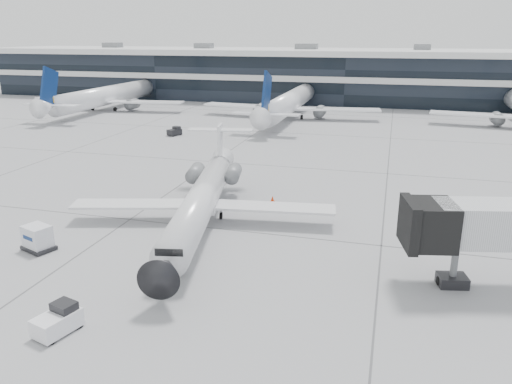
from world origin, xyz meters
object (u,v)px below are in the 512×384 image
(ramp_worker, at_px, (168,270))
(cargo_uld, at_px, (38,238))
(regional_jet, at_px, (202,198))
(baggage_tug, at_px, (58,320))

(ramp_worker, xyz_separation_m, cargo_uld, (-10.79, 1.97, 0.09))
(regional_jet, relative_size, cargo_uld, 10.24)
(ramp_worker, distance_m, cargo_uld, 10.96)
(regional_jet, relative_size, baggage_tug, 10.15)
(ramp_worker, height_order, baggage_tug, ramp_worker)
(ramp_worker, bearing_deg, baggage_tug, 59.49)
(regional_jet, height_order, ramp_worker, regional_jet)
(ramp_worker, relative_size, cargo_uld, 0.62)
(regional_jet, xyz_separation_m, ramp_worker, (1.58, -9.99, -1.28))
(regional_jet, height_order, cargo_uld, regional_jet)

